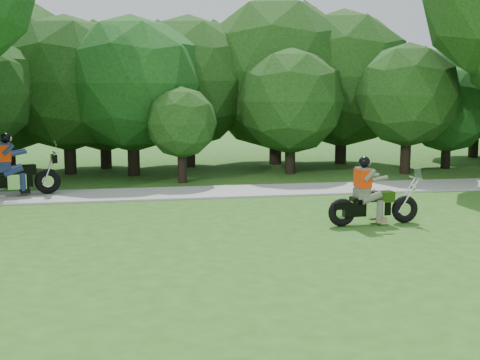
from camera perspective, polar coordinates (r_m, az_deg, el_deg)
name	(u,v)px	position (r m, az deg, el deg)	size (l,w,h in m)	color
ground	(337,259)	(11.76, 9.14, -7.43)	(100.00, 100.00, 0.00)	#305718
walkway	(253,191)	(19.30, 1.20, -1.03)	(60.00, 2.20, 0.06)	#979792
tree_line	(273,83)	(25.60, 3.19, 9.21)	(39.54, 10.61, 7.32)	black
chopper_motorcycle	(370,200)	(14.75, 12.19, -1.84)	(2.34, 0.62, 1.67)	black
touring_motorcycle	(12,173)	(19.30, -20.81, 0.61)	(2.50, 1.17, 1.92)	black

